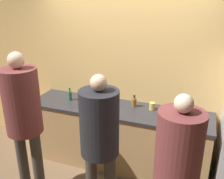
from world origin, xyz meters
TOP-DOWN VIEW (x-y plane):
  - ground_plane at (0.00, 0.00)m, footprint 14.00×14.00m
  - wall_back at (0.00, 0.71)m, footprint 5.20×0.06m
  - counter at (0.00, 0.38)m, footprint 2.58×0.69m
  - person_left at (-0.83, -0.56)m, footprint 0.42×0.42m
  - person_center at (0.12, -0.54)m, footprint 0.41×0.41m
  - person_right at (0.94, -0.66)m, footprint 0.42×0.42m
  - fruit_bowl at (-0.46, 0.38)m, footprint 0.30×0.30m
  - utensil_crock at (-0.39, 0.61)m, footprint 0.09×0.09m
  - bottle_green at (-0.76, 0.39)m, footprint 0.05×0.05m
  - bottle_red at (-0.46, 0.14)m, footprint 0.06×0.06m
  - bottle_amber at (0.21, 0.49)m, footprint 0.07×0.07m
  - cup_yellow at (0.47, 0.48)m, footprint 0.08×0.08m

SIDE VIEW (x-z plane):
  - ground_plane at x=0.00m, z-range 0.00..0.00m
  - counter at x=0.00m, z-range 0.00..0.93m
  - fruit_bowl at x=-0.46m, z-range 0.91..1.04m
  - cup_yellow at x=0.47m, z-range 0.92..1.03m
  - bottle_amber at x=0.21m, z-range 0.91..1.08m
  - bottle_red at x=-0.46m, z-range 0.91..1.08m
  - bottle_green at x=-0.76m, z-range 0.90..1.09m
  - utensil_crock at x=-0.39m, z-range 0.85..1.16m
  - person_right at x=0.94m, z-range 0.20..1.84m
  - person_center at x=0.12m, z-range 0.20..1.89m
  - person_left at x=-0.83m, z-range 0.22..2.07m
  - wall_back at x=0.00m, z-range 0.00..2.60m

